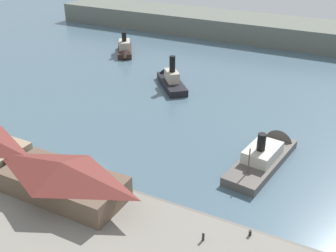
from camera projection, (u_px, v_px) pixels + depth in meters
name	position (u px, v px, depth m)	size (l,w,h in m)	color
ground_plane	(93.00, 169.00, 80.26)	(320.00, 320.00, 0.00)	#476070
quay_promenade	(5.00, 235.00, 62.67)	(110.00, 36.00, 1.20)	gray
seawall_edge	(81.00, 176.00, 77.20)	(110.00, 0.80, 1.00)	#666159
ferry_shed_central_terminal	(63.00, 178.00, 69.42)	(22.11, 10.22, 6.55)	brown
pedestrian_walking_east	(203.00, 237.00, 60.56)	(0.38, 0.38, 1.53)	#232328
mooring_post_west	(250.00, 233.00, 61.60)	(0.44, 0.44, 0.90)	black
ferry_departing_north	(268.00, 153.00, 83.01)	(9.55, 24.26, 9.82)	#514C47
ferry_approaching_east	(170.00, 79.00, 119.66)	(15.75, 16.87, 10.87)	black
ferry_approaching_west	(125.00, 50.00, 145.93)	(12.80, 16.28, 9.71)	black
far_headland	(257.00, 29.00, 165.03)	(180.00, 24.00, 8.00)	#60665B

